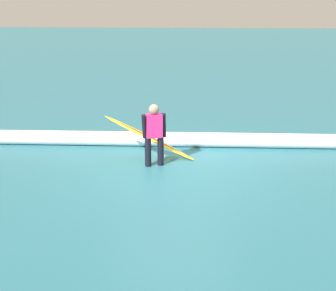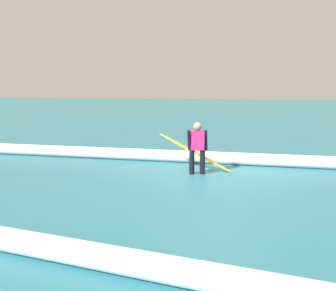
% 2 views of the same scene
% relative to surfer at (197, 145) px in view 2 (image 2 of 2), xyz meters
% --- Properties ---
extents(ground_plane, '(188.18, 188.18, 0.00)m').
position_rel_surfer_xyz_m(ground_plane, '(-0.44, 0.02, -0.76)').
color(ground_plane, '#286675').
extents(surfer, '(0.49, 0.35, 1.36)m').
position_rel_surfer_xyz_m(surfer, '(0.00, 0.00, 0.00)').
color(surfer, black).
rests_on(surfer, ground_plane).
extents(surfboard, '(2.06, 0.36, 1.03)m').
position_rel_surfer_xyz_m(surfboard, '(0.16, -0.42, -0.26)').
color(surfboard, yellow).
rests_on(surfboard, ground_plane).
extents(wave_crest_foreground, '(21.84, 1.81, 0.36)m').
position_rel_surfer_xyz_m(wave_crest_foreground, '(-1.19, -1.54, -0.58)').
color(wave_crest_foreground, white).
rests_on(wave_crest_foreground, ground_plane).
extents(wave_crest_midground, '(22.30, 1.60, 0.32)m').
position_rel_surfer_xyz_m(wave_crest_midground, '(-0.95, 5.35, -0.60)').
color(wave_crest_midground, white).
rests_on(wave_crest_midground, ground_plane).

